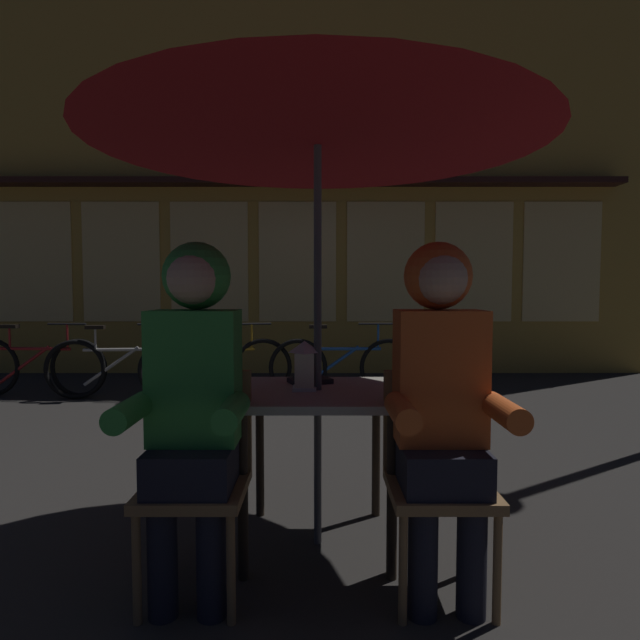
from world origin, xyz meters
TOP-DOWN VIEW (x-y plane):
  - ground_plane at (0.00, 0.00)m, footprint 60.00×60.00m
  - cafe_table at (0.00, 0.00)m, footprint 0.72×0.72m
  - patio_umbrella at (0.00, 0.00)m, footprint 2.10×2.10m
  - lantern at (-0.06, -0.01)m, footprint 0.11×0.11m
  - chair_left at (-0.48, -0.37)m, footprint 0.40×0.40m
  - chair_right at (0.48, -0.37)m, footprint 0.40×0.40m
  - person_left_hooded at (-0.48, -0.43)m, footprint 0.45×0.56m
  - person_right_hooded at (0.48, -0.43)m, footprint 0.45×0.56m
  - shopfront_building at (-0.31, 5.39)m, footprint 10.00×0.93m
  - bicycle_nearest at (-3.20, 3.43)m, footprint 1.68×0.16m
  - bicycle_second at (-2.18, 3.34)m, footprint 1.68×0.22m
  - bicycle_third at (-1.14, 3.34)m, footprint 1.66×0.35m
  - bicycle_fourth at (0.27, 3.42)m, footprint 1.68×0.09m
  - book at (-0.04, 0.18)m, footprint 0.24×0.21m

SIDE VIEW (x-z plane):
  - ground_plane at x=0.00m, z-range 0.00..0.00m
  - bicycle_nearest at x=-3.20m, z-range -0.07..0.77m
  - bicycle_second at x=-2.18m, z-range -0.07..0.77m
  - bicycle_third at x=-1.14m, z-range -0.07..0.77m
  - bicycle_fourth at x=0.27m, z-range -0.07..0.77m
  - chair_left at x=-0.48m, z-range 0.05..0.92m
  - chair_right at x=0.48m, z-range 0.05..0.92m
  - cafe_table at x=0.00m, z-range 0.27..1.01m
  - book at x=-0.04m, z-range 0.74..0.76m
  - person_left_hooded at x=-0.48m, z-range 0.15..1.55m
  - person_right_hooded at x=0.48m, z-range 0.15..1.55m
  - lantern at x=-0.06m, z-range 0.75..0.98m
  - patio_umbrella at x=0.00m, z-range 0.90..3.21m
  - shopfront_building at x=-0.31m, z-range -0.01..6.19m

